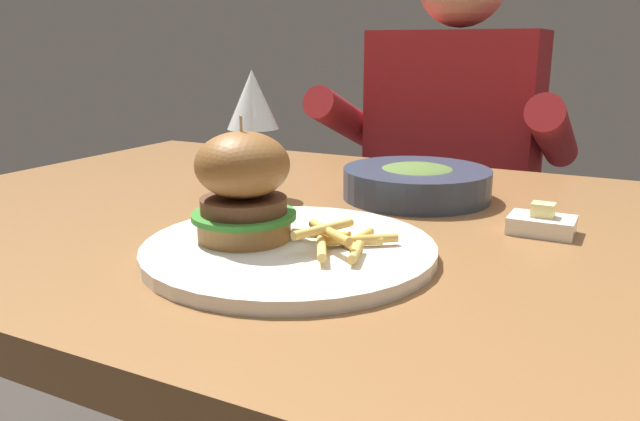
% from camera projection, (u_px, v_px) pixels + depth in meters
% --- Properties ---
extents(dining_table, '(1.34, 0.82, 0.74)m').
position_uv_depth(dining_table, '(377.00, 290.00, 0.79)').
color(dining_table, brown).
rests_on(dining_table, ground).
extents(main_plate, '(0.30, 0.30, 0.01)m').
position_uv_depth(main_plate, '(289.00, 250.00, 0.64)').
color(main_plate, white).
rests_on(main_plate, dining_table).
extents(burger_sandwich, '(0.11, 0.11, 0.13)m').
position_uv_depth(burger_sandwich, '(243.00, 186.00, 0.64)').
color(burger_sandwich, '#9E6B38').
rests_on(burger_sandwich, main_plate).
extents(fries_pile, '(0.11, 0.11, 0.03)m').
position_uv_depth(fries_pile, '(340.00, 239.00, 0.62)').
color(fries_pile, '#E0B251').
rests_on(fries_pile, main_plate).
extents(wine_glass, '(0.07, 0.07, 0.18)m').
position_uv_depth(wine_glass, '(252.00, 104.00, 0.86)').
color(wine_glass, silver).
rests_on(wine_glass, dining_table).
extents(butter_dish, '(0.07, 0.05, 0.04)m').
position_uv_depth(butter_dish, '(542.00, 223.00, 0.72)').
color(butter_dish, white).
rests_on(butter_dish, dining_table).
extents(soup_bowl, '(0.21, 0.21, 0.05)m').
position_uv_depth(soup_bowl, '(418.00, 182.00, 0.88)').
color(soup_bowl, '#2D384C').
rests_on(soup_bowl, dining_table).
extents(diner_person, '(0.51, 0.36, 1.18)m').
position_uv_depth(diner_person, '(449.00, 217.00, 1.44)').
color(diner_person, '#282833').
rests_on(diner_person, ground).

